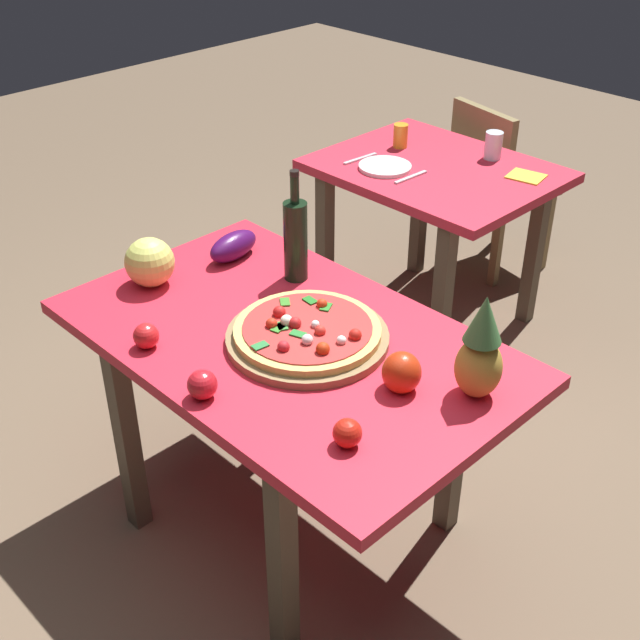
# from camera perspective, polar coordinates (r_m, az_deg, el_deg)

# --- Properties ---
(ground_plane) EXTENTS (10.00, 10.00, 0.00)m
(ground_plane) POSITION_cam_1_polar(r_m,az_deg,el_deg) (2.87, -1.92, -13.69)
(ground_plane) COLOR brown
(display_table) EXTENTS (1.35, 0.82, 0.75)m
(display_table) POSITION_cam_1_polar(r_m,az_deg,el_deg) (2.43, -2.20, -2.89)
(display_table) COLOR brown
(display_table) RESTS_ON ground_plane
(background_table) EXTENTS (0.95, 0.76, 0.75)m
(background_table) POSITION_cam_1_polar(r_m,az_deg,el_deg) (3.59, 7.86, 8.68)
(background_table) COLOR brown
(background_table) RESTS_ON ground_plane
(dining_chair) EXTENTS (0.48, 0.48, 0.85)m
(dining_chair) POSITION_cam_1_polar(r_m,az_deg,el_deg) (4.16, 11.88, 9.49)
(dining_chair) COLOR olive
(dining_chair) RESTS_ON ground_plane
(pizza_board) EXTENTS (0.47, 0.47, 0.02)m
(pizza_board) POSITION_cam_1_polar(r_m,az_deg,el_deg) (2.35, -0.87, -1.23)
(pizza_board) COLOR olive
(pizza_board) RESTS_ON display_table
(pizza) EXTENTS (0.42, 0.42, 0.05)m
(pizza) POSITION_cam_1_polar(r_m,az_deg,el_deg) (2.33, -0.89, -0.71)
(pizza) COLOR #D6B75E
(pizza) RESTS_ON pizza_board
(wine_bottle) EXTENTS (0.08, 0.08, 0.37)m
(wine_bottle) POSITION_cam_1_polar(r_m,az_deg,el_deg) (2.60, -1.69, 5.62)
(wine_bottle) COLOR black
(wine_bottle) RESTS_ON display_table
(pineapple_left) EXTENTS (0.12, 0.12, 0.30)m
(pineapple_left) POSITION_cam_1_polar(r_m,az_deg,el_deg) (2.12, 10.98, -2.17)
(pineapple_left) COLOR #B48C34
(pineapple_left) RESTS_ON display_table
(melon) EXTENTS (0.16, 0.16, 0.16)m
(melon) POSITION_cam_1_polar(r_m,az_deg,el_deg) (2.65, -11.64, 3.92)
(melon) COLOR #DCE067
(melon) RESTS_ON display_table
(bell_pepper) EXTENTS (0.10, 0.10, 0.11)m
(bell_pepper) POSITION_cam_1_polar(r_m,az_deg,el_deg) (2.16, 5.64, -3.61)
(bell_pepper) COLOR red
(bell_pepper) RESTS_ON display_table
(eggplant) EXTENTS (0.11, 0.21, 0.09)m
(eggplant) POSITION_cam_1_polar(r_m,az_deg,el_deg) (2.78, -5.99, 5.09)
(eggplant) COLOR #42104D
(eggplant) RESTS_ON display_table
(tomato_near_board) EXTENTS (0.07, 0.07, 0.07)m
(tomato_near_board) POSITION_cam_1_polar(r_m,az_deg,el_deg) (2.36, -11.88, -1.08)
(tomato_near_board) COLOR red
(tomato_near_board) RESTS_ON display_table
(tomato_at_corner) EXTENTS (0.07, 0.07, 0.07)m
(tomato_at_corner) POSITION_cam_1_polar(r_m,az_deg,el_deg) (1.98, 1.89, -7.78)
(tomato_at_corner) COLOR red
(tomato_at_corner) RESTS_ON display_table
(tomato_by_bottle) EXTENTS (0.08, 0.08, 0.08)m
(tomato_by_bottle) POSITION_cam_1_polar(r_m,az_deg,el_deg) (2.15, -8.11, -4.43)
(tomato_by_bottle) COLOR red
(tomato_by_bottle) RESTS_ON display_table
(drinking_glass_juice) EXTENTS (0.06, 0.06, 0.10)m
(drinking_glass_juice) POSITION_cam_1_polar(r_m,az_deg,el_deg) (3.72, 5.56, 12.51)
(drinking_glass_juice) COLOR orange
(drinking_glass_juice) RESTS_ON background_table
(drinking_glass_water) EXTENTS (0.07, 0.07, 0.12)m
(drinking_glass_water) POSITION_cam_1_polar(r_m,az_deg,el_deg) (3.65, 11.84, 11.68)
(drinking_glass_water) COLOR silver
(drinking_glass_water) RESTS_ON background_table
(dinner_plate) EXTENTS (0.22, 0.22, 0.02)m
(dinner_plate) POSITION_cam_1_polar(r_m,az_deg,el_deg) (3.50, 4.49, 10.47)
(dinner_plate) COLOR white
(dinner_plate) RESTS_ON background_table
(fork_utensil) EXTENTS (0.03, 0.18, 0.01)m
(fork_utensil) POSITION_cam_1_polar(r_m,az_deg,el_deg) (3.58, 2.79, 11.03)
(fork_utensil) COLOR silver
(fork_utensil) RESTS_ON background_table
(knife_utensil) EXTENTS (0.02, 0.18, 0.01)m
(knife_utensil) POSITION_cam_1_polar(r_m,az_deg,el_deg) (3.41, 6.27, 9.74)
(knife_utensil) COLOR silver
(knife_utensil) RESTS_ON background_table
(napkin_folded) EXTENTS (0.16, 0.15, 0.01)m
(napkin_folded) POSITION_cam_1_polar(r_m,az_deg,el_deg) (3.51, 14.00, 9.57)
(napkin_folded) COLOR yellow
(napkin_folded) RESTS_ON background_table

